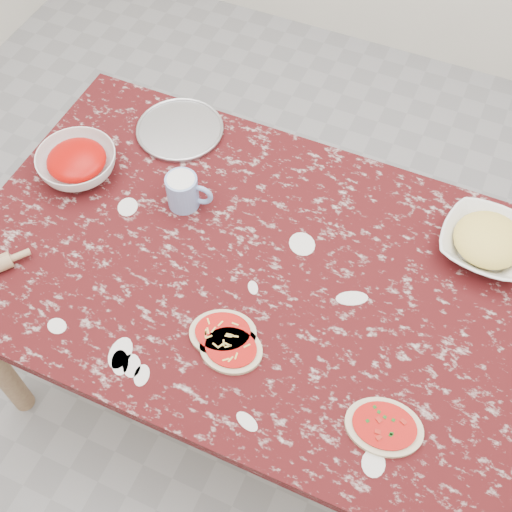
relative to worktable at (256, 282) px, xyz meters
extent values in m
plane|color=gray|center=(0.00, 0.00, -0.67)|extent=(4.00, 4.00, 0.00)
cube|color=#3C0D0E|center=(0.00, 0.00, 0.06)|extent=(1.60, 1.00, 0.04)
cube|color=#A1845B|center=(0.00, 0.00, 0.00)|extent=(1.50, 0.90, 0.08)
cylinder|color=#A1845B|center=(-0.72, 0.42, -0.31)|extent=(0.07, 0.07, 0.71)
cylinder|color=#A1845B|center=(0.72, 0.42, -0.31)|extent=(0.07, 0.07, 0.71)
cylinder|color=#B2B2B7|center=(-0.42, 0.37, 0.09)|extent=(0.28, 0.28, 0.01)
imported|color=white|center=(-0.62, 0.10, 0.12)|extent=(0.26, 0.26, 0.07)
imported|color=white|center=(0.55, 0.30, 0.11)|extent=(0.27, 0.27, 0.06)
cylinder|color=#7E9BD6|center=(-0.28, 0.12, 0.14)|extent=(0.09, 0.09, 0.11)
torus|color=#7E9BD6|center=(-0.23, 0.12, 0.14)|extent=(0.08, 0.03, 0.07)
cylinder|color=silver|center=(-0.28, 0.12, 0.17)|extent=(0.07, 0.07, 0.01)
ellipsoid|color=beige|center=(0.01, -0.22, 0.09)|extent=(0.21, 0.18, 0.01)
ellipsoid|color=red|center=(0.01, -0.22, 0.10)|extent=(0.17, 0.15, 0.00)
ellipsoid|color=beige|center=(0.04, -0.25, 0.09)|extent=(0.17, 0.14, 0.01)
ellipsoid|color=red|center=(0.04, -0.25, 0.10)|extent=(0.14, 0.12, 0.00)
ellipsoid|color=beige|center=(0.45, -0.29, 0.09)|extent=(0.20, 0.17, 0.01)
ellipsoid|color=red|center=(0.45, -0.29, 0.10)|extent=(0.17, 0.14, 0.00)
camera|label=1|loc=(0.39, -0.88, 1.56)|focal=45.77mm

